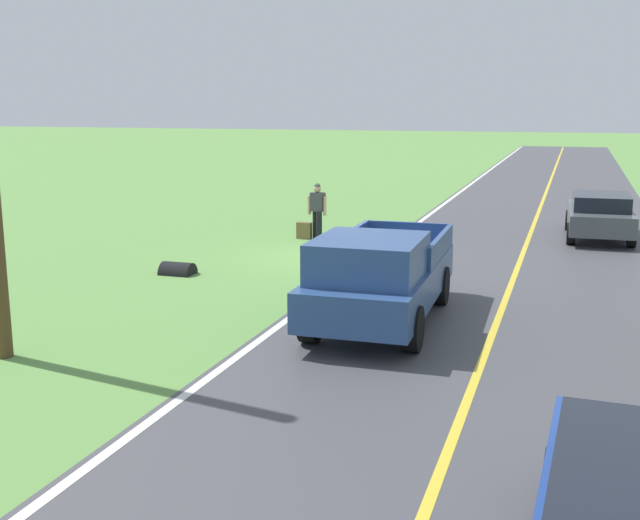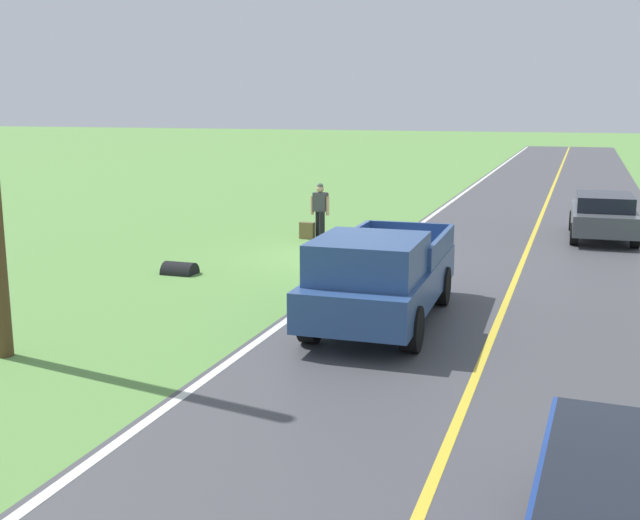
% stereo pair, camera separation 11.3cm
% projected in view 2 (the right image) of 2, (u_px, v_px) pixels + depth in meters
% --- Properties ---
extents(ground_plane, '(200.00, 200.00, 0.00)m').
position_uv_depth(ground_plane, '(343.00, 256.00, 21.24)').
color(ground_plane, '#609347').
extents(road_surface, '(8.15, 120.00, 0.00)m').
position_uv_depth(road_surface, '(520.00, 268.00, 19.74)').
color(road_surface, '#47474C').
rests_on(road_surface, ground).
extents(lane_edge_line, '(0.16, 117.60, 0.00)m').
position_uv_depth(lane_edge_line, '(373.00, 258.00, 20.97)').
color(lane_edge_line, silver).
rests_on(lane_edge_line, ground).
extents(lane_centre_line, '(0.14, 117.60, 0.00)m').
position_uv_depth(lane_centre_line, '(520.00, 268.00, 19.74)').
color(lane_centre_line, gold).
rests_on(lane_centre_line, ground).
extents(hitchhiker_walking, '(0.62, 0.53, 1.75)m').
position_uv_depth(hitchhiker_walking, '(320.00, 208.00, 23.71)').
color(hitchhiker_walking, black).
rests_on(hitchhiker_walking, ground).
extents(suitcase_carried, '(0.47, 0.23, 0.52)m').
position_uv_depth(suitcase_carried, '(307.00, 231.00, 23.94)').
color(suitcase_carried, brown).
rests_on(suitcase_carried, ground).
extents(pickup_truck_passing, '(2.20, 5.45, 1.82)m').
position_uv_depth(pickup_truck_passing, '(379.00, 275.00, 14.47)').
color(pickup_truck_passing, '#2D4C84').
rests_on(pickup_truck_passing, ground).
extents(sedan_near_oncoming, '(2.03, 4.45, 1.41)m').
position_uv_depth(sedan_near_oncoming, '(603.00, 215.00, 23.83)').
color(sedan_near_oncoming, '#4C5156').
rests_on(sedan_near_oncoming, ground).
extents(drainage_culvert, '(0.80, 0.60, 0.60)m').
position_uv_depth(drainage_culvert, '(180.00, 274.00, 19.04)').
color(drainage_culvert, black).
rests_on(drainage_culvert, ground).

